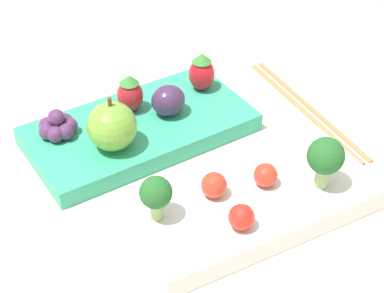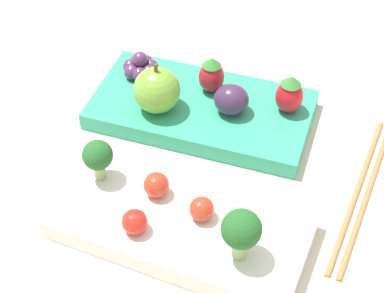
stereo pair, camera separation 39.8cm
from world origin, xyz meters
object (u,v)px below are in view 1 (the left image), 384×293
object	(u,v)px
cherry_tomato_2	(214,185)
grape_cluster	(58,126)
apple	(112,126)
broccoli_floret_1	(156,194)
strawberry_0	(130,93)
cherry_tomato_0	(241,217)
plum	(168,100)
bento_box_fruit	(140,129)
chopsticks_pair	(307,108)
cherry_tomato_1	(266,175)
strawberry_1	(202,72)
broccoli_floret_0	(325,158)
bento_box_savoury	(252,204)

from	to	relation	value
cherry_tomato_2	grape_cluster	distance (m)	0.18
apple	broccoli_floret_1	bearing A→B (deg)	77.87
strawberry_0	grape_cluster	distance (m)	0.08
cherry_tomato_0	plum	world-z (taller)	plum
bento_box_fruit	grape_cluster	xyz separation A→B (m)	(0.08, -0.03, 0.02)
bento_box_fruit	chopsticks_pair	world-z (taller)	bento_box_fruit
cherry_tomato_1	grape_cluster	world-z (taller)	grape_cluster
bento_box_fruit	strawberry_1	xyz separation A→B (m)	(-0.09, -0.01, 0.03)
cherry_tomato_0	apple	size ratio (longest dim) A/B	0.40
cherry_tomato_1	strawberry_1	xyz separation A→B (m)	(-0.05, -0.16, 0.01)
broccoli_floret_1	grape_cluster	xyz separation A→B (m)	(0.01, -0.16, -0.02)
strawberry_0	broccoli_floret_0	bearing A→B (deg)	109.01
cherry_tomato_1	cherry_tomato_0	bearing A→B (deg)	28.18
bento_box_fruit	broccoli_floret_1	xyz separation A→B (m)	(0.07, 0.13, 0.04)
chopsticks_pair	strawberry_1	bearing A→B (deg)	-43.75
apple	broccoli_floret_0	bearing A→B (deg)	125.86
chopsticks_pair	plum	bearing A→B (deg)	-24.44
broccoli_floret_1	apple	distance (m)	0.11
broccoli_floret_0	plum	size ratio (longest dim) A/B	1.42
bento_box_fruit	plum	xyz separation A→B (m)	(-0.03, 0.01, 0.03)
apple	strawberry_0	world-z (taller)	apple
cherry_tomato_1	broccoli_floret_0	bearing A→B (deg)	141.56
bento_box_savoury	plum	size ratio (longest dim) A/B	6.65
bento_box_fruit	cherry_tomato_1	bearing A→B (deg)	103.45
cherry_tomato_2	grape_cluster	world-z (taller)	grape_cluster
broccoli_floret_1	cherry_tomato_2	size ratio (longest dim) A/B	1.83
bento_box_fruit	broccoli_floret_0	bearing A→B (deg)	112.53
strawberry_0	plum	distance (m)	0.04
cherry_tomato_0	apple	distance (m)	0.16
cherry_tomato_0	apple	xyz separation A→B (m)	(0.03, -0.16, 0.01)
chopsticks_pair	cherry_tomato_0	bearing A→B (deg)	29.94
bento_box_savoury	strawberry_0	distance (m)	0.18
apple	strawberry_1	world-z (taller)	apple
bento_box_fruit	grape_cluster	size ratio (longest dim) A/B	5.99
cherry_tomato_2	apple	distance (m)	0.12
apple	grape_cluster	size ratio (longest dim) A/B	1.44
bento_box_savoury	broccoli_floret_1	size ratio (longest dim) A/B	5.57
broccoli_floret_1	chopsticks_pair	xyz separation A→B (m)	(-0.24, -0.06, -0.05)
bento_box_fruit	cherry_tomato_2	world-z (taller)	cherry_tomato_2
broccoli_floret_0	apple	world-z (taller)	apple
cherry_tomato_0	cherry_tomato_2	bearing A→B (deg)	-97.91
strawberry_1	broccoli_floret_1	bearing A→B (deg)	41.88
cherry_tomato_2	cherry_tomato_1	bearing A→B (deg)	160.05
broccoli_floret_0	cherry_tomato_1	xyz separation A→B (m)	(0.04, -0.03, -0.02)
bento_box_savoury	cherry_tomato_1	world-z (taller)	cherry_tomato_1
bento_box_savoury	apple	world-z (taller)	apple
broccoli_floret_1	plum	distance (m)	0.16
cherry_tomato_2	strawberry_0	distance (m)	0.16
cherry_tomato_0	strawberry_0	distance (m)	0.20
bento_box_savoury	cherry_tomato_0	world-z (taller)	cherry_tomato_0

